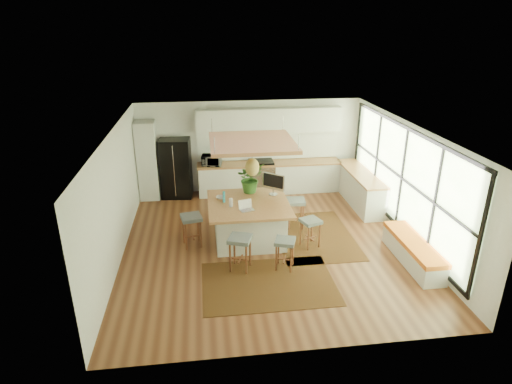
{
  "coord_description": "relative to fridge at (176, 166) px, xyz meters",
  "views": [
    {
      "loc": [
        -1.38,
        -8.64,
        4.82
      ],
      "look_at": [
        -0.2,
        0.5,
        1.1
      ],
      "focal_mm": 29.95,
      "sensor_mm": 36.0,
      "label": 1
    }
  ],
  "objects": [
    {
      "name": "stool_right_back",
      "position": [
        3.0,
        -2.45,
        -0.57
      ],
      "size": [
        0.48,
        0.48,
        0.74
      ],
      "primitive_type": null,
      "rotation": [
        0.0,
        0.0,
        1.47
      ],
      "color": "#51585A",
      "rests_on": "floor"
    },
    {
      "name": "microwave",
      "position": [
        1.03,
        -0.06,
        0.19
      ],
      "size": [
        0.59,
        0.38,
        0.37
      ],
      "primitive_type": "imported",
      "rotation": [
        0.0,
        0.0,
        -0.14
      ],
      "color": "#A5A5AA",
      "rests_on": "back_counter_top"
    },
    {
      "name": "pantry",
      "position": [
        -0.77,
        -0.03,
        0.2
      ],
      "size": [
        0.55,
        0.6,
        2.25
      ],
      "primitive_type": "cube",
      "color": "silver",
      "rests_on": "floor"
    },
    {
      "name": "stool_right_front",
      "position": [
        3.12,
        -3.46,
        -0.57
      ],
      "size": [
        0.51,
        0.51,
        0.68
      ],
      "primitive_type": null,
      "rotation": [
        0.0,
        0.0,
        1.92
      ],
      "color": "#51585A",
      "rests_on": "floor"
    },
    {
      "name": "upper_cabinets",
      "position": [
        2.73,
        0.11,
        1.22
      ],
      "size": [
        4.2,
        0.34,
        0.7
      ],
      "primitive_type": "cube",
      "color": "silver",
      "rests_on": "wall_back"
    },
    {
      "name": "backsplash",
      "position": [
        2.73,
        0.27,
        0.43
      ],
      "size": [
        4.2,
        0.02,
        0.8
      ],
      "primitive_type": "cube",
      "color": "white",
      "rests_on": "wall_back"
    },
    {
      "name": "window_bench",
      "position": [
        5.13,
        -4.41,
        -0.68
      ],
      "size": [
        0.52,
        2.0,
        0.5
      ],
      "primitive_type": null,
      "color": "silver",
      "rests_on": "floor"
    },
    {
      "name": "island_bowl",
      "position": [
        1.16,
        -2.58,
        0.03
      ],
      "size": [
        0.25,
        0.25,
        0.05
      ],
      "primitive_type": "imported",
      "rotation": [
        0.0,
        0.0,
        -0.24
      ],
      "color": "silver",
      "rests_on": "island"
    },
    {
      "name": "wall_back",
      "position": [
        2.18,
        0.29,
        0.42
      ],
      "size": [
        6.5,
        0.0,
        6.5
      ],
      "primitive_type": "plane",
      "rotation": [
        1.57,
        0.0,
        0.0
      ],
      "color": "silver",
      "rests_on": "ground"
    },
    {
      "name": "island",
      "position": [
        1.78,
        -2.93,
        -0.46
      ],
      "size": [
        1.85,
        1.85,
        0.93
      ],
      "primitive_type": null,
      "color": "#925A33",
      "rests_on": "floor"
    },
    {
      "name": "back_counter_base",
      "position": [
        2.73,
        -0.03,
        -0.49
      ],
      "size": [
        4.2,
        0.6,
        0.88
      ],
      "primitive_type": "cube",
      "color": "silver",
      "rests_on": "floor"
    },
    {
      "name": "island_bottle_1",
      "position": [
        1.38,
        -3.08,
        0.1
      ],
      "size": [
        0.07,
        0.07,
        0.19
      ],
      "primitive_type": "cylinder",
      "color": "white",
      "rests_on": "island"
    },
    {
      "name": "rug_right",
      "position": [
        3.35,
        -2.98,
        -0.92
      ],
      "size": [
        1.8,
        2.6,
        0.01
      ],
      "primitive_type": "cube",
      "color": "black",
      "rests_on": "floor"
    },
    {
      "name": "ceiling",
      "position": [
        2.18,
        -3.21,
        1.78
      ],
      "size": [
        7.0,
        7.0,
        0.0
      ],
      "primitive_type": "plane",
      "rotation": [
        3.14,
        0.0,
        0.0
      ],
      "color": "white",
      "rests_on": "ground"
    },
    {
      "name": "wall_right",
      "position": [
        5.43,
        -3.21,
        0.42
      ],
      "size": [
        0.0,
        7.0,
        7.0
      ],
      "primitive_type": "plane",
      "rotation": [
        1.57,
        0.0,
        -1.57
      ],
      "color": "silver",
      "rests_on": "ground"
    },
    {
      "name": "island_plant",
      "position": [
        1.89,
        -2.26,
        0.28
      ],
      "size": [
        0.95,
        0.96,
        0.55
      ],
      "primitive_type": "imported",
      "rotation": [
        0.0,
        0.0,
        0.71
      ],
      "color": "#1E4C19",
      "rests_on": "island"
    },
    {
      "name": "right_counter_top",
      "position": [
        5.11,
        -1.21,
        -0.03
      ],
      "size": [
        0.64,
        2.54,
        0.05
      ],
      "primitive_type": "cube",
      "color": "#925A33",
      "rests_on": "right_counter_base"
    },
    {
      "name": "stool_left_side",
      "position": [
        0.47,
        -3.07,
        -0.57
      ],
      "size": [
        0.52,
        0.52,
        0.75
      ],
      "primitive_type": null,
      "rotation": [
        0.0,
        0.0,
        -1.37
      ],
      "color": "#51585A",
      "rests_on": "floor"
    },
    {
      "name": "right_counter_base",
      "position": [
        5.11,
        -1.21,
        -0.49
      ],
      "size": [
        0.6,
        2.5,
        0.88
      ],
      "primitive_type": "cube",
      "color": "silver",
      "rests_on": "floor"
    },
    {
      "name": "window_wall",
      "position": [
        5.4,
        -3.21,
        0.47
      ],
      "size": [
        0.1,
        6.2,
        2.6
      ],
      "primitive_type": null,
      "color": "black",
      "rests_on": "wall_right"
    },
    {
      "name": "floor",
      "position": [
        2.18,
        -3.21,
        -0.93
      ],
      "size": [
        7.0,
        7.0,
        0.0
      ],
      "primitive_type": "plane",
      "color": "#522917",
      "rests_on": "ground"
    },
    {
      "name": "stool_near_left",
      "position": [
        1.46,
        -4.22,
        -0.57
      ],
      "size": [
        0.57,
        0.57,
        0.75
      ],
      "primitive_type": null,
      "rotation": [
        0.0,
        0.0,
        -0.34
      ],
      "color": "#51585A",
      "rests_on": "floor"
    },
    {
      "name": "stool_near_right",
      "position": [
        2.37,
        -4.3,
        -0.57
      ],
      "size": [
        0.51,
        0.51,
        0.67
      ],
      "primitive_type": null,
      "rotation": [
        0.0,
        0.0,
        -0.34
      ],
      "color": "#51585A",
      "rests_on": "floor"
    },
    {
      "name": "ceiling_panel",
      "position": [
        1.88,
        -2.81,
        1.12
      ],
      "size": [
        1.86,
        1.86,
        0.8
      ],
      "primitive_type": null,
      "color": "#925A33",
      "rests_on": "ceiling"
    },
    {
      "name": "laptop",
      "position": [
        1.7,
        -3.34,
        0.12
      ],
      "size": [
        0.39,
        0.41,
        0.23
      ],
      "primitive_type": null,
      "rotation": [
        0.0,
        0.0,
        0.3
      ],
      "color": "#A5A5AA",
      "rests_on": "island"
    },
    {
      "name": "rug_near",
      "position": [
        1.96,
        -4.82,
        -0.92
      ],
      "size": [
        2.6,
        1.8,
        0.01
      ],
      "primitive_type": "cube",
      "color": "black",
      "rests_on": "floor"
    },
    {
      "name": "wall_left",
      "position": [
        -1.07,
        -3.21,
        0.42
      ],
      "size": [
        0.0,
        7.0,
        7.0
      ],
      "primitive_type": "plane",
      "rotation": [
        1.57,
        0.0,
        1.57
      ],
      "color": "silver",
      "rests_on": "ground"
    },
    {
      "name": "fridge",
      "position": [
        0.0,
        0.0,
        0.0
      ],
      "size": [
        0.91,
        0.75,
        1.72
      ],
      "primitive_type": null,
      "rotation": [
        0.0,
        0.0,
        -0.09
      ],
      "color": "black",
      "rests_on": "floor"
    },
    {
      "name": "back_counter_top",
      "position": [
        2.73,
        -0.03,
        -0.03
      ],
      "size": [
        4.24,
        0.64,
        0.05
      ],
      "primitive_type": "cube",
      "color": "#925A33",
      "rests_on": "back_counter_base"
    },
    {
      "name": "range",
      "position": [
        2.48,
        -0.03,
        -0.43
      ],
      "size": [
        0.76,
        0.62,
        1.0
      ],
      "primitive_type": null,
      "color": "#A5A5AA",
      "rests_on": "floor"
    },
    {
      "name": "island_bottle_0",
      "position": [
        1.23,
        -2.83,
        0.1
      ],
      "size": [
        0.07,
        0.07,
        0.19
      ],
      "primitive_type": "cylinder",
      "color": "#30A6C3",
      "rests_on": "island"
    },
    {
      "name": "monitor",
      "position": [
        2.42,
        -2.51,
        0.26
      ],
      "size": [
        0.59,
        0.53,
        0.54
      ],
      "primitive_type": null,
      "rotation": [
        0.0,
        0.0,
        -0.67
      ],
      "color": "#A5A5AA",
      "rests_on": "island"
    },
    {
      "name": "wall_front",
      "position": [
        2.18,
        -6.71,
        0.42
      ],
      "size": [
        6.5,
        0.0,
        6.5
      ],
      "primitive_type": "plane",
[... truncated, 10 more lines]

